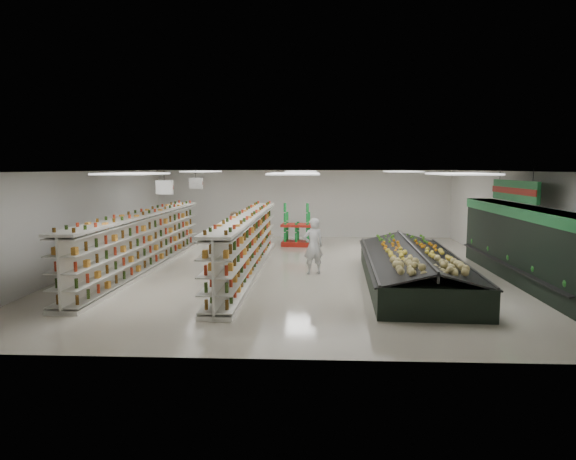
{
  "coord_description": "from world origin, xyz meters",
  "views": [
    {
      "loc": [
        0.42,
        -16.55,
        3.3
      ],
      "look_at": [
        -0.35,
        0.14,
        1.28
      ],
      "focal_mm": 32.0,
      "sensor_mm": 36.0,
      "label": 1
    }
  ],
  "objects_px": {
    "gondola_center": "(247,246)",
    "soda_endcap": "(297,227)",
    "shopper_main": "(313,246)",
    "shopper_background": "(234,229)",
    "gondola_left": "(143,244)",
    "produce_island": "(413,267)"
  },
  "relations": [
    {
      "from": "gondola_left",
      "to": "gondola_center",
      "type": "bearing_deg",
      "value": -2.87
    },
    {
      "from": "gondola_center",
      "to": "produce_island",
      "type": "relative_size",
      "value": 1.41
    },
    {
      "from": "gondola_left",
      "to": "shopper_background",
      "type": "bearing_deg",
      "value": 66.97
    },
    {
      "from": "shopper_background",
      "to": "gondola_left",
      "type": "bearing_deg",
      "value": 158.43
    },
    {
      "from": "gondola_center",
      "to": "soda_endcap",
      "type": "relative_size",
      "value": 6.36
    },
    {
      "from": "produce_island",
      "to": "soda_endcap",
      "type": "xyz_separation_m",
      "value": [
        -3.5,
        7.12,
        0.31
      ]
    },
    {
      "from": "shopper_main",
      "to": "shopper_background",
      "type": "relative_size",
      "value": 1.17
    },
    {
      "from": "produce_island",
      "to": "shopper_main",
      "type": "relative_size",
      "value": 4.29
    },
    {
      "from": "shopper_main",
      "to": "shopper_background",
      "type": "height_order",
      "value": "shopper_main"
    },
    {
      "from": "gondola_center",
      "to": "soda_endcap",
      "type": "xyz_separation_m",
      "value": [
        1.42,
        5.65,
        -0.04
      ]
    },
    {
      "from": "gondola_left",
      "to": "shopper_background",
      "type": "distance_m",
      "value": 5.38
    },
    {
      "from": "gondola_left",
      "to": "shopper_background",
      "type": "xyz_separation_m",
      "value": [
        2.24,
        4.89,
        -0.09
      ]
    },
    {
      "from": "gondola_left",
      "to": "soda_endcap",
      "type": "bearing_deg",
      "value": 49.57
    },
    {
      "from": "gondola_left",
      "to": "soda_endcap",
      "type": "relative_size",
      "value": 6.36
    },
    {
      "from": "produce_island",
      "to": "soda_endcap",
      "type": "height_order",
      "value": "soda_endcap"
    },
    {
      "from": "soda_endcap",
      "to": "gondola_center",
      "type": "bearing_deg",
      "value": -104.07
    },
    {
      "from": "gondola_center",
      "to": "shopper_main",
      "type": "bearing_deg",
      "value": -3.55
    },
    {
      "from": "gondola_left",
      "to": "gondola_center",
      "type": "distance_m",
      "value": 3.45
    },
    {
      "from": "gondola_center",
      "to": "shopper_background",
      "type": "distance_m",
      "value": 5.29
    },
    {
      "from": "gondola_left",
      "to": "soda_endcap",
      "type": "xyz_separation_m",
      "value": [
        4.85,
        5.37,
        -0.03
      ]
    },
    {
      "from": "gondola_left",
      "to": "gondola_center",
      "type": "xyz_separation_m",
      "value": [
        3.43,
        -0.27,
        0.0
      ]
    },
    {
      "from": "shopper_background",
      "to": "produce_island",
      "type": "bearing_deg",
      "value": -134.26
    }
  ]
}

